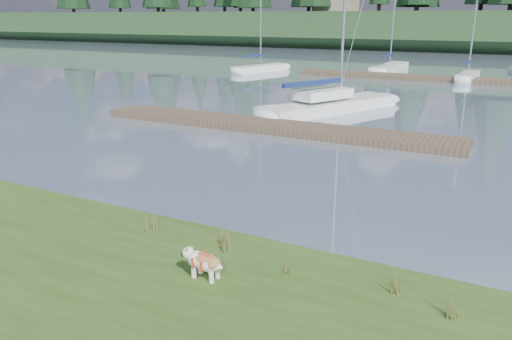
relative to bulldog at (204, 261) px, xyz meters
The scene contains 16 objects.
ground 33.41m from the bulldog, 91.37° to the left, with size 200.00×200.00×0.00m, color slate.
ridge 76.42m from the bulldog, 90.60° to the left, with size 200.00×20.00×5.00m, color #1C341A.
bulldog is the anchor object (origin of this frame).
sailboat_main 18.47m from the bulldog, 101.36° to the left, with size 5.58×9.30×13.45m.
dock_near 13.30m from the bulldog, 111.18° to the left, with size 16.00×2.00×0.30m, color #4C3D2C.
dock_far 33.42m from the bulldog, 87.94° to the left, with size 26.00×2.20×0.30m, color #4C3D2C.
sailboat_bg_0 36.75m from the bulldog, 114.85° to the left, with size 3.26×6.65×9.70m.
sailboat_bg_1 39.77m from the bulldog, 98.39° to the left, with size 1.89×8.18×12.10m.
sailboat_bg_2 34.94m from the bulldog, 88.37° to the left, with size 1.35×5.62×8.65m.
weed_0 1.30m from the bulldog, 107.78° to the left, with size 0.17×0.14×0.71m.
weed_1 1.05m from the bulldog, 101.77° to the left, with size 0.17×0.14×0.53m.
weed_2 3.18m from the bulldog, 18.30° to the left, with size 0.17×0.14×0.67m.
weed_3 2.29m from the bulldog, 151.74° to the left, with size 0.17×0.14×0.51m.
weed_4 1.45m from the bulldog, 32.42° to the left, with size 0.17×0.14×0.37m.
weed_5 4.00m from the bulldog, ahead, with size 0.17×0.14×0.65m.
mud_lip 2.05m from the bulldog, 114.08° to the left, with size 60.00×0.50×0.14m, color #33281C.
Camera 1 is at (5.11, -9.76, 4.64)m, focal length 35.00 mm.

